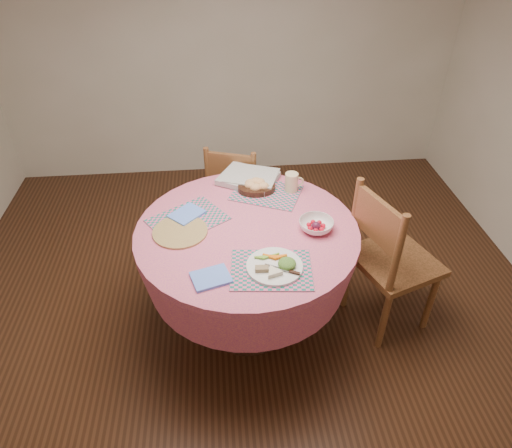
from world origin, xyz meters
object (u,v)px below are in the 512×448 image
at_px(dinner_plate, 276,266).
at_px(wicker_trivet, 180,232).
at_px(latte_mug, 292,182).
at_px(fruit_bowl, 316,225).
at_px(bread_bowl, 256,186).
at_px(chair_back, 236,193).
at_px(dining_table, 247,256).
at_px(chair_right, 388,258).

bearing_deg(dinner_plate, wicker_trivet, 144.77).
bearing_deg(dinner_plate, latte_mug, 74.93).
bearing_deg(fruit_bowl, latte_mug, 100.02).
height_order(bread_bowl, latte_mug, latte_mug).
bearing_deg(fruit_bowl, chair_back, 114.36).
bearing_deg(dining_table, dinner_plate, -70.91).
distance_m(dining_table, chair_back, 0.84).
bearing_deg(latte_mug, wicker_trivet, -151.97).
height_order(chair_back, bread_bowl, chair_back).
bearing_deg(bread_bowl, latte_mug, -5.54).
bearing_deg(dining_table, fruit_bowl, -6.46).
bearing_deg(chair_right, dining_table, 66.32).
relative_size(dining_table, chair_back, 1.44).
height_order(dining_table, chair_back, chair_back).
bearing_deg(bread_bowl, fruit_bowl, -55.74).
relative_size(chair_back, wicker_trivet, 2.87).
relative_size(dining_table, fruit_bowl, 5.86).
bearing_deg(bread_bowl, chair_right, -30.42).
bearing_deg(chair_back, latte_mug, 142.64).
bearing_deg(bread_bowl, chair_back, 103.47).
distance_m(dining_table, latte_mug, 0.54).
distance_m(chair_right, chair_back, 1.23).
bearing_deg(wicker_trivet, bread_bowl, 39.82).
xyz_separation_m(latte_mug, fruit_bowl, (0.07, -0.40, -0.04)).
xyz_separation_m(wicker_trivet, bread_bowl, (0.45, 0.38, 0.03)).
bearing_deg(fruit_bowl, wicker_trivet, 176.52).
bearing_deg(dining_table, chair_back, 91.42).
height_order(latte_mug, fruit_bowl, latte_mug).
bearing_deg(chair_back, chair_right, 151.84).
distance_m(bread_bowl, fruit_bowl, 0.51).
xyz_separation_m(wicker_trivet, dinner_plate, (0.48, -0.34, 0.02)).
distance_m(chair_right, dinner_plate, 0.80).
height_order(dining_table, chair_right, chair_right).
bearing_deg(chair_right, chair_back, 23.69).
xyz_separation_m(wicker_trivet, latte_mug, (0.67, 0.36, 0.06)).
bearing_deg(chair_back, dining_table, 109.56).
height_order(chair_right, bread_bowl, chair_right).
distance_m(chair_right, latte_mug, 0.73).
height_order(chair_back, fruit_bowl, chair_back).
bearing_deg(chair_back, wicker_trivet, 85.60).
distance_m(dinner_plate, fruit_bowl, 0.39).
relative_size(latte_mug, fruit_bowl, 0.55).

